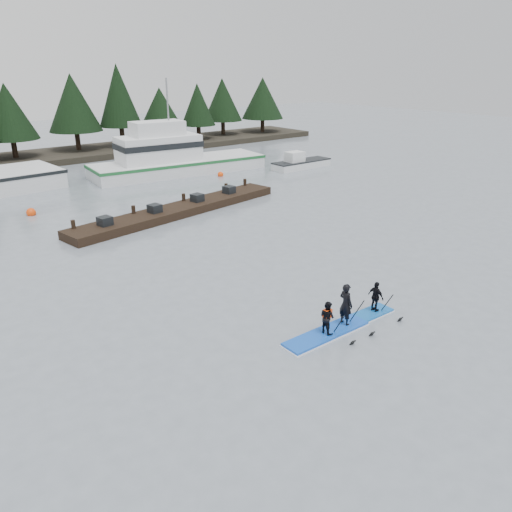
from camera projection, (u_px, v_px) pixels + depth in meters
ground at (359, 330)px, 18.31m from camera, size 160.00×160.00×0.00m
far_shore at (24, 160)px, 48.59m from camera, size 70.00×8.00×0.60m
treeline at (24, 163)px, 48.70m from camera, size 60.00×4.00×8.00m
fishing_boat_medium at (175, 166)px, 43.77m from camera, size 15.60×5.95×8.96m
skiff at (301, 164)px, 46.12m from camera, size 5.94×1.82×0.69m
floating_dock at (180, 210)px, 32.25m from camera, size 15.81×4.54×0.52m
buoy_c at (221, 176)px, 42.96m from camera, size 0.50×0.50×0.50m
buoy_b at (32, 215)px, 32.03m from camera, size 0.60×0.60×0.60m
paddleboard_solo at (327, 326)px, 17.80m from camera, size 3.60×1.13×1.81m
paddleboard_duo at (359, 307)px, 18.75m from camera, size 3.25×1.12×2.21m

